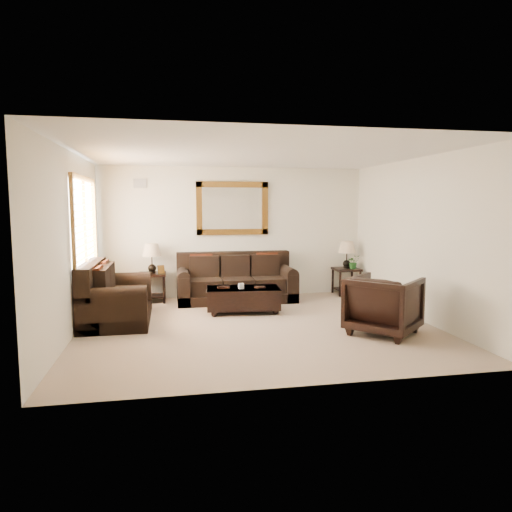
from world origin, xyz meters
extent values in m
cube|color=#9E876C|center=(0.00, 0.00, 0.00)|extent=(5.50, 5.00, 0.01)
cube|color=white|center=(0.00, 0.00, 2.70)|extent=(5.50, 5.00, 0.01)
cube|color=#EEE6CD|center=(0.00, 2.50, 1.35)|extent=(5.50, 0.01, 2.70)
cube|color=#EEE6CD|center=(0.00, -2.50, 1.35)|extent=(5.50, 0.01, 2.70)
cube|color=#EEE6CD|center=(-2.75, 0.00, 1.35)|extent=(0.01, 5.00, 2.70)
cube|color=#EEE6CD|center=(2.75, 0.00, 1.35)|extent=(0.01, 5.00, 2.70)
cube|color=white|center=(-2.73, 0.90, 1.55)|extent=(0.01, 1.80, 1.50)
cube|color=brown|center=(-2.70, 0.90, 2.34)|extent=(0.06, 1.96, 0.08)
cube|color=brown|center=(-2.70, 0.90, 0.76)|extent=(0.06, 1.96, 0.08)
cube|color=brown|center=(-2.70, -0.04, 1.55)|extent=(0.06, 0.08, 1.50)
cube|color=brown|center=(-2.70, 1.84, 1.55)|extent=(0.06, 0.08, 1.50)
cube|color=brown|center=(-2.70, 0.90, 1.55)|extent=(0.05, 0.05, 1.50)
cube|color=#533310|center=(-0.04, 2.46, 1.85)|extent=(1.50, 0.06, 1.10)
cube|color=white|center=(-0.04, 2.48, 1.85)|extent=(1.26, 0.01, 0.86)
cube|color=#999999|center=(-1.90, 2.48, 2.35)|extent=(0.25, 0.02, 0.18)
cube|color=black|center=(-0.04, 1.98, 0.10)|extent=(2.34, 1.01, 0.19)
cube|color=black|center=(-0.04, 2.36, 0.72)|extent=(2.34, 0.23, 0.48)
cube|color=black|center=(-0.67, 1.95, 0.33)|extent=(0.60, 0.83, 0.29)
cube|color=black|center=(-0.04, 1.95, 0.33)|extent=(0.60, 0.83, 0.29)
cube|color=black|center=(0.58, 1.95, 0.33)|extent=(0.60, 0.83, 0.29)
cube|color=black|center=(-1.10, 1.98, 0.28)|extent=(0.23, 1.01, 0.56)
cylinder|color=black|center=(-1.10, 1.98, 0.56)|extent=(0.23, 0.99, 0.23)
cube|color=black|center=(1.01, 1.98, 0.28)|extent=(0.23, 1.01, 0.56)
cylinder|color=black|center=(1.01, 1.98, 0.56)|extent=(0.23, 0.99, 0.23)
cube|color=#5D1F0C|center=(-0.72, 2.17, 0.71)|extent=(0.45, 0.20, 0.46)
cube|color=#5D1F0C|center=(0.64, 2.17, 0.71)|extent=(0.45, 0.20, 0.46)
cube|color=black|center=(-2.21, 0.72, 0.10)|extent=(1.04, 1.75, 0.20)
cube|color=black|center=(-2.61, 0.72, 0.74)|extent=(0.24, 1.75, 0.49)
cube|color=black|center=(-2.19, 0.41, 0.35)|extent=(0.85, 0.61, 0.30)
cube|color=black|center=(-2.19, 1.04, 0.35)|extent=(0.85, 0.61, 0.30)
cube|color=black|center=(-2.21, -0.03, 0.29)|extent=(1.04, 0.24, 0.58)
cylinder|color=black|center=(-2.21, -0.03, 0.58)|extent=(1.02, 0.24, 0.24)
cube|color=black|center=(-2.21, 1.48, 0.29)|extent=(1.04, 0.24, 0.58)
cylinder|color=black|center=(-2.21, 1.48, 0.58)|extent=(1.02, 0.24, 0.24)
cube|color=#5D1F0C|center=(-2.41, 0.35, 0.73)|extent=(0.20, 0.46, 0.47)
cube|color=#5D1F0C|center=(-2.41, 1.10, 0.73)|extent=(0.20, 0.46, 0.47)
cube|color=black|center=(-1.69, 2.20, 0.55)|extent=(0.53, 0.53, 0.05)
cube|color=black|center=(-1.69, 2.20, 0.12)|extent=(0.45, 0.45, 0.03)
cylinder|color=black|center=(-1.92, 1.97, 0.26)|extent=(0.05, 0.05, 0.53)
cylinder|color=black|center=(-1.47, 1.97, 0.26)|extent=(0.05, 0.05, 0.53)
cylinder|color=black|center=(-1.92, 2.42, 0.26)|extent=(0.05, 0.05, 0.53)
cylinder|color=black|center=(-1.47, 2.42, 0.26)|extent=(0.05, 0.05, 0.53)
sphere|color=black|center=(-1.69, 2.20, 0.67)|extent=(0.16, 0.16, 0.16)
cylinder|color=black|center=(-1.69, 2.20, 0.85)|extent=(0.02, 0.02, 0.35)
cone|color=tan|center=(-1.69, 2.20, 1.04)|extent=(0.37, 0.37, 0.25)
cube|color=#533310|center=(-1.52, 2.10, 0.66)|extent=(0.14, 0.10, 0.16)
cube|color=black|center=(2.38, 2.20, 0.55)|extent=(0.52, 0.52, 0.05)
cube|color=black|center=(2.38, 2.20, 0.11)|extent=(0.44, 0.44, 0.03)
cylinder|color=black|center=(2.16, 1.98, 0.26)|extent=(0.05, 0.05, 0.52)
cylinder|color=black|center=(2.61, 1.98, 0.26)|extent=(0.05, 0.05, 0.52)
cylinder|color=black|center=(2.16, 2.42, 0.26)|extent=(0.05, 0.05, 0.52)
cylinder|color=black|center=(2.61, 2.42, 0.26)|extent=(0.05, 0.05, 0.52)
sphere|color=black|center=(2.38, 2.20, 0.67)|extent=(0.16, 0.16, 0.16)
cylinder|color=black|center=(2.38, 2.20, 0.84)|extent=(0.02, 0.02, 0.34)
cone|color=tan|center=(2.38, 2.20, 1.03)|extent=(0.36, 0.36, 0.25)
sphere|color=black|center=(-0.61, 0.72, 0.05)|extent=(0.12, 0.12, 0.12)
sphere|color=black|center=(0.47, 0.72, 0.05)|extent=(0.12, 0.12, 0.12)
sphere|color=black|center=(-0.61, 1.21, 0.05)|extent=(0.12, 0.12, 0.12)
sphere|color=black|center=(0.47, 1.21, 0.05)|extent=(0.12, 0.12, 0.12)
cube|color=black|center=(-0.07, 0.97, 0.26)|extent=(1.33, 0.80, 0.36)
cube|color=black|center=(-0.07, 0.97, 0.42)|extent=(1.36, 0.81, 0.04)
cube|color=black|center=(-0.41, 1.02, 0.46)|extent=(0.23, 0.17, 0.03)
cube|color=black|center=(0.23, 0.92, 0.45)|extent=(0.21, 0.15, 0.02)
cube|color=white|center=(-0.12, 0.87, 0.49)|extent=(0.10, 0.07, 0.10)
imported|color=black|center=(1.77, -0.79, 0.48)|extent=(1.27, 1.27, 0.96)
imported|color=#20551D|center=(2.50, 2.10, 0.68)|extent=(0.28, 0.31, 0.23)
camera|label=1|loc=(-1.34, -6.97, 1.90)|focal=32.00mm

